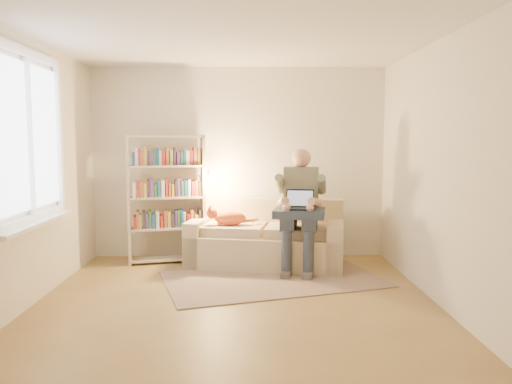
{
  "coord_description": "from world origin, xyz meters",
  "views": [
    {
      "loc": [
        0.12,
        -4.63,
        1.62
      ],
      "look_at": [
        0.22,
        1.0,
        1.03
      ],
      "focal_mm": 35.0,
      "sensor_mm": 36.0,
      "label": 1
    }
  ],
  "objects_px": {
    "cat": "(228,217)",
    "laptop": "(302,204)",
    "sofa": "(266,242)",
    "bookshelf": "(167,192)",
    "person": "(300,203)"
  },
  "relations": [
    {
      "from": "cat",
      "to": "laptop",
      "type": "relative_size",
      "value": 1.61
    },
    {
      "from": "sofa",
      "to": "bookshelf",
      "type": "xyz_separation_m",
      "value": [
        -1.3,
        0.16,
        0.63
      ]
    },
    {
      "from": "person",
      "to": "sofa",
      "type": "bearing_deg",
      "value": 161.35
    },
    {
      "from": "laptop",
      "to": "sofa",
      "type": "bearing_deg",
      "value": 148.3
    },
    {
      "from": "cat",
      "to": "laptop",
      "type": "height_order",
      "value": "laptop"
    },
    {
      "from": "cat",
      "to": "person",
      "type": "bearing_deg",
      "value": -1.65
    },
    {
      "from": "bookshelf",
      "to": "cat",
      "type": "bearing_deg",
      "value": -25.59
    },
    {
      "from": "person",
      "to": "bookshelf",
      "type": "distance_m",
      "value": 1.76
    },
    {
      "from": "laptop",
      "to": "bookshelf",
      "type": "distance_m",
      "value": 1.81
    },
    {
      "from": "sofa",
      "to": "cat",
      "type": "height_order",
      "value": "sofa"
    },
    {
      "from": "person",
      "to": "laptop",
      "type": "height_order",
      "value": "person"
    },
    {
      "from": "person",
      "to": "cat",
      "type": "height_order",
      "value": "person"
    },
    {
      "from": "person",
      "to": "laptop",
      "type": "xyz_separation_m",
      "value": [
        0.01,
        -0.15,
        0.01
      ]
    },
    {
      "from": "person",
      "to": "laptop",
      "type": "relative_size",
      "value": 3.89
    },
    {
      "from": "cat",
      "to": "bookshelf",
      "type": "distance_m",
      "value": 0.89
    }
  ]
}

